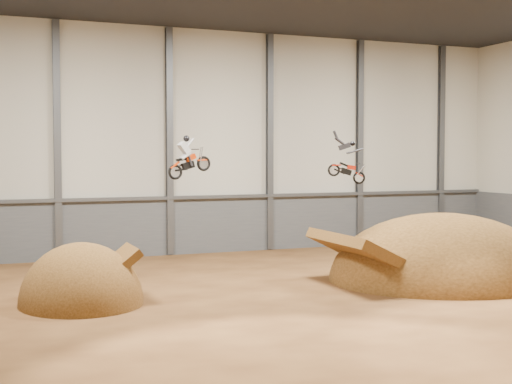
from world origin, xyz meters
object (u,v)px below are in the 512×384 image
at_px(fmx_rider_a, 191,153).
at_px(fmx_rider_b, 345,158).
at_px(takeoff_ramp, 81,303).
at_px(landing_ramp, 442,279).

xyz_separation_m(fmx_rider_a, fmx_rider_b, (6.74, -3.14, -0.21)).
distance_m(takeoff_ramp, fmx_rider_a, 9.16).
distance_m(fmx_rider_a, fmx_rider_b, 7.44).
height_order(takeoff_ramp, landing_ramp, landing_ramp).
bearing_deg(fmx_rider_a, landing_ramp, -30.56).
bearing_deg(fmx_rider_b, takeoff_ramp, -160.12).
relative_size(landing_ramp, fmx_rider_b, 4.64).
height_order(fmx_rider_a, fmx_rider_b, fmx_rider_a).
relative_size(takeoff_ramp, fmx_rider_a, 2.54).
relative_size(takeoff_ramp, fmx_rider_b, 2.38).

